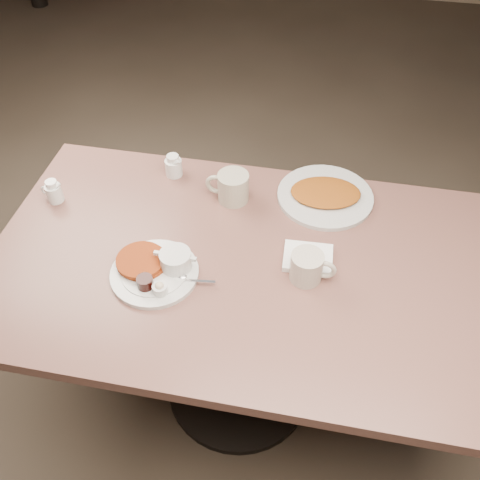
% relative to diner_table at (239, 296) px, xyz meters
% --- Properties ---
extents(room, '(7.04, 8.04, 2.84)m').
position_rel_diner_table_xyz_m(room, '(0.00, 0.00, 0.82)').
color(room, '#4C3F33').
rests_on(room, ground).
extents(diner_table, '(1.50, 0.90, 0.75)m').
position_rel_diner_table_xyz_m(diner_table, '(0.00, 0.00, 0.00)').
color(diner_table, '#84564C').
rests_on(diner_table, ground).
extents(main_plate, '(0.31, 0.26, 0.07)m').
position_rel_diner_table_xyz_m(main_plate, '(-0.22, -0.09, 0.19)').
color(main_plate, silver).
rests_on(main_plate, diner_table).
extents(coffee_mug_near, '(0.13, 0.10, 0.09)m').
position_rel_diner_table_xyz_m(coffee_mug_near, '(0.20, -0.02, 0.22)').
color(coffee_mug_near, beige).
rests_on(coffee_mug_near, diner_table).
extents(napkin, '(0.15, 0.12, 0.02)m').
position_rel_diner_table_xyz_m(napkin, '(0.20, 0.04, 0.18)').
color(napkin, white).
rests_on(napkin, diner_table).
extents(coffee_mug_far, '(0.15, 0.11, 0.10)m').
position_rel_diner_table_xyz_m(coffee_mug_far, '(-0.07, 0.27, 0.22)').
color(coffee_mug_far, '#B4AD97').
rests_on(coffee_mug_far, diner_table).
extents(creamer_left, '(0.08, 0.07, 0.08)m').
position_rel_diner_table_xyz_m(creamer_left, '(-0.65, 0.15, 0.21)').
color(creamer_left, white).
rests_on(creamer_left, diner_table).
extents(creamer_right, '(0.08, 0.08, 0.08)m').
position_rel_diner_table_xyz_m(creamer_right, '(-0.30, 0.35, 0.21)').
color(creamer_right, white).
rests_on(creamer_right, diner_table).
extents(hash_plate, '(0.36, 0.36, 0.04)m').
position_rel_diner_table_xyz_m(hash_plate, '(0.23, 0.33, 0.18)').
color(hash_plate, '#B9B8B4').
rests_on(hash_plate, diner_table).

